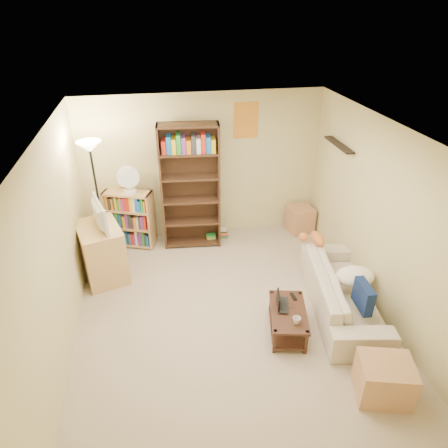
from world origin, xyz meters
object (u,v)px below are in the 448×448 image
(sofa, at_px, (343,291))
(television, at_px, (95,215))
(tv_stand, at_px, (102,252))
(coffee_table, at_px, (288,319))
(mug, at_px, (297,320))
(tabby_cat, at_px, (315,238))
(short_bookshelf, at_px, (130,219))
(end_cabinet, at_px, (384,379))
(desk_fan, at_px, (129,180))
(laptop, at_px, (287,306))
(floor_lamp, at_px, (93,169))
(side_table, at_px, (300,219))
(tall_bookshelf, at_px, (190,185))

(sofa, xyz_separation_m, television, (-3.25, 1.36, 0.78))
(sofa, distance_m, tv_stand, 3.53)
(coffee_table, relative_size, mug, 8.26)
(tabby_cat, height_order, coffee_table, tabby_cat)
(short_bookshelf, height_order, end_cabinet, short_bookshelf)
(mug, distance_m, desk_fan, 3.41)
(desk_fan, bearing_deg, mug, -54.39)
(laptop, distance_m, mug, 0.31)
(laptop, bearing_deg, tv_stand, 73.10)
(short_bookshelf, bearing_deg, television, -95.71)
(coffee_table, relative_size, television, 1.23)
(floor_lamp, bearing_deg, laptop, -39.37)
(desk_fan, relative_size, end_cabinet, 0.83)
(tabby_cat, xyz_separation_m, side_table, (0.29, 1.32, -0.43))
(tv_stand, xyz_separation_m, tall_bookshelf, (1.44, 0.68, 0.69))
(sofa, relative_size, mug, 19.96)
(sofa, height_order, side_table, sofa)
(tall_bookshelf, distance_m, desk_fan, 0.98)
(sofa, height_order, tv_stand, tv_stand)
(short_bookshelf, xyz_separation_m, side_table, (3.01, -0.08, -0.27))
(side_table, bearing_deg, floor_lamp, -173.10)
(mug, bearing_deg, desk_fan, 125.61)
(mug, bearing_deg, side_table, 68.78)
(laptop, distance_m, tv_stand, 2.85)
(laptop, distance_m, floor_lamp, 3.29)
(television, bearing_deg, mug, -145.08)
(mug, relative_size, desk_fan, 0.23)
(laptop, relative_size, short_bookshelf, 0.36)
(sofa, bearing_deg, tall_bookshelf, 51.57)
(mug, xyz_separation_m, short_bookshelf, (-1.98, 2.73, 0.10))
(tv_stand, relative_size, television, 1.21)
(tall_bookshelf, bearing_deg, mug, -64.21)
(tabby_cat, bearing_deg, side_table, 77.45)
(sofa, height_order, end_cabinet, sofa)
(tabby_cat, bearing_deg, floor_lamp, 163.70)
(desk_fan, distance_m, end_cabinet, 4.51)
(coffee_table, relative_size, tall_bookshelf, 0.41)
(desk_fan, bearing_deg, sofa, -37.73)
(television, relative_size, side_table, 1.51)
(short_bookshelf, bearing_deg, mug, -33.74)
(coffee_table, bearing_deg, tv_stand, 157.89)
(television, bearing_deg, desk_fan, -47.19)
(tall_bookshelf, bearing_deg, side_table, 7.86)
(television, xyz_separation_m, short_bookshelf, (0.41, 0.84, -0.57))
(television, bearing_deg, end_cabinet, -148.42)
(sofa, distance_m, end_cabinet, 1.39)
(tabby_cat, height_order, side_table, tabby_cat)
(end_cabinet, bearing_deg, tabby_cat, 88.73)
(mug, bearing_deg, tabby_cat, 61.11)
(tv_stand, bearing_deg, tabby_cat, -26.84)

